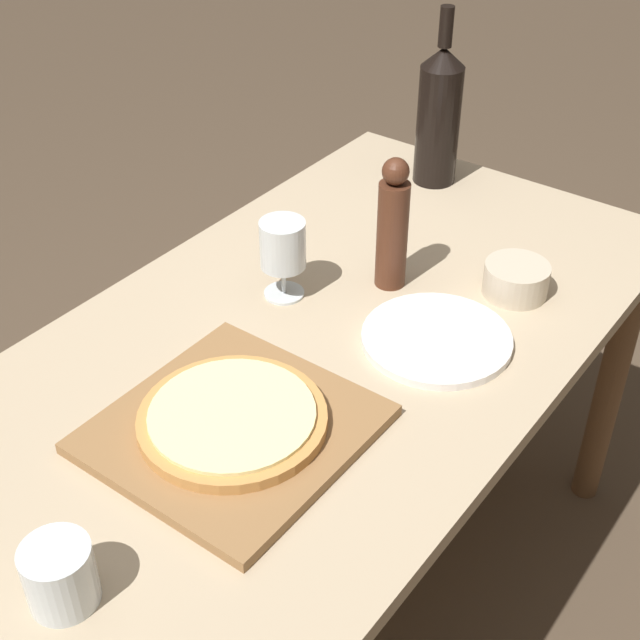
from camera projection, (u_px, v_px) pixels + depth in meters
The scene contains 10 objects.
ground_plane at pixel (300, 626), 1.85m from camera, with size 12.00×12.00×0.00m, color #4C3D2D.
dining_table at pixel (294, 399), 1.48m from camera, with size 0.76×1.54×0.72m.
cutting_board at pixel (233, 429), 1.27m from camera, with size 0.34×0.36×0.02m.
pizza at pixel (232, 418), 1.26m from camera, with size 0.27×0.27×0.02m.
wine_bottle at pixel (439, 114), 1.82m from camera, with size 0.09×0.09×0.37m.
pepper_mill at pixel (393, 226), 1.52m from camera, with size 0.05×0.05×0.24m.
wine_glass at pixel (283, 247), 1.50m from camera, with size 0.08×0.08×0.14m.
small_bowl at pixel (516, 279), 1.54m from camera, with size 0.11×0.11×0.06m.
drinking_tumbler at pixel (60, 575), 1.03m from camera, with size 0.08×0.08×0.09m.
dinner_plate at pixel (437, 339), 1.44m from camera, with size 0.25×0.25×0.01m.
Camera 1 is at (0.70, -0.87, 1.61)m, focal length 50.00 mm.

